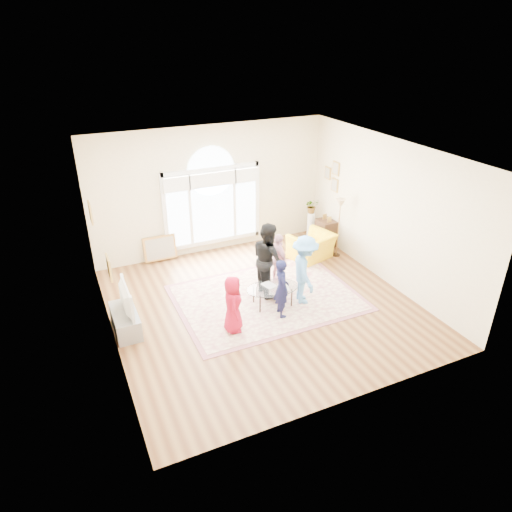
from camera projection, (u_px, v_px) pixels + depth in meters
name	position (u px, v px, depth m)	size (l,w,h in m)	color
ground	(263.00, 305.00, 9.54)	(6.00, 6.00, 0.00)	#553018
room_shell	(214.00, 194.00, 11.14)	(6.00, 6.00, 6.00)	beige
area_rug	(267.00, 298.00, 9.80)	(3.60, 2.60, 0.02)	beige
rug_border	(267.00, 298.00, 9.80)	(3.80, 2.80, 0.01)	#975962
tv_console	(125.00, 321.00, 8.67)	(0.45, 1.00, 0.42)	gray
television	(123.00, 299.00, 8.45)	(0.16, 0.97, 0.56)	black
coffee_table	(273.00, 288.00, 9.38)	(1.14, 0.79, 0.54)	silver
armchair	(312.00, 246.00, 11.35)	(1.00, 0.88, 0.65)	yellow
side_cabinet	(326.00, 233.00, 12.03)	(0.40, 0.50, 0.70)	black
floor_lamp	(340.00, 208.00, 11.06)	(0.25, 0.25, 1.51)	black
plant_pedestal	(311.00, 225.00, 12.52)	(0.20, 0.20, 0.70)	white
potted_plant	(312.00, 206.00, 12.27)	(0.36, 0.31, 0.40)	#33722D
leaning_picture	(161.00, 261.00, 11.36)	(0.80, 0.05, 0.62)	tan
child_red	(233.00, 304.00, 8.49)	(0.56, 0.36, 1.15)	#A50E29
child_navy	(282.00, 288.00, 8.94)	(0.45, 0.29, 1.23)	#111439
child_black	(268.00, 259.00, 9.63)	(0.78, 0.61, 1.62)	black
child_pink	(278.00, 260.00, 10.06)	(0.71, 0.29, 1.21)	#F4AEBA
child_blue	(304.00, 270.00, 9.34)	(0.96, 0.55, 1.48)	#5394D3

